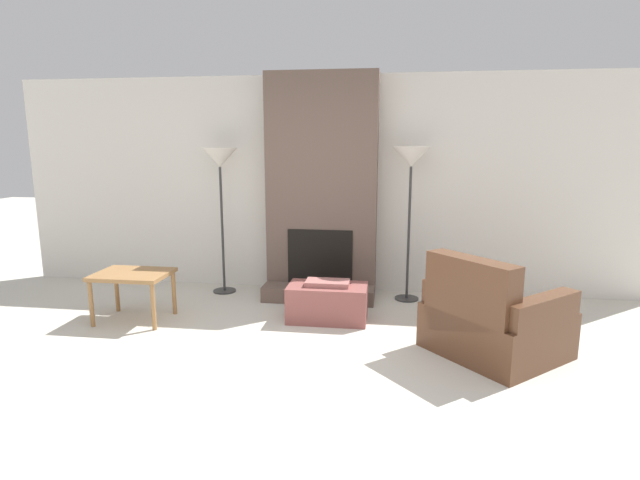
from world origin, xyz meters
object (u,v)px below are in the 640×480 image
(ottoman, at_px, (327,302))
(armchair, at_px, (490,323))
(floor_lamp_right, at_px, (411,164))
(side_table, at_px, (133,279))
(floor_lamp_left, at_px, (220,164))

(ottoman, xyz_separation_m, armchair, (1.49, -0.65, 0.09))
(floor_lamp_right, bearing_deg, side_table, -158.57)
(ottoman, height_order, floor_lamp_left, floor_lamp_left)
(side_table, height_order, floor_lamp_right, floor_lamp_right)
(floor_lamp_left, bearing_deg, armchair, -27.11)
(armchair, height_order, floor_lamp_left, floor_lamp_left)
(ottoman, distance_m, floor_lamp_right, 1.81)
(ottoman, relative_size, floor_lamp_left, 0.46)
(side_table, xyz_separation_m, floor_lamp_left, (0.59, 1.10, 1.12))
(floor_lamp_left, xyz_separation_m, floor_lamp_right, (2.22, 0.00, 0.02))
(side_table, bearing_deg, armchair, -6.13)
(ottoman, bearing_deg, armchair, -23.48)
(floor_lamp_left, bearing_deg, side_table, -118.04)
(floor_lamp_left, relative_size, floor_lamp_right, 0.99)
(ottoman, distance_m, floor_lamp_left, 2.11)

